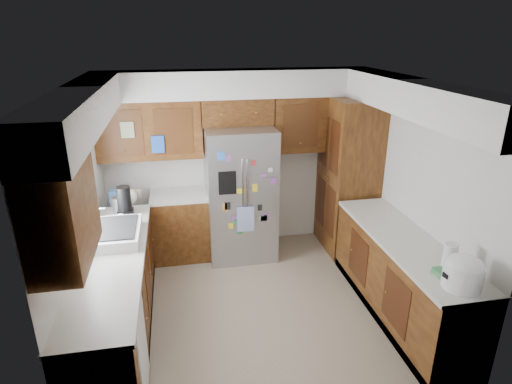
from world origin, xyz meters
The scene contains 12 objects.
floor centered at (0.00, 0.00, 0.00)m, with size 3.60×3.60×0.00m, color gray.
room_shell centered at (-0.11, 0.36, 1.82)m, with size 3.64×3.24×2.52m.
left_counter_run centered at (-1.36, 0.03, 0.43)m, with size 1.36×3.20×0.92m.
right_counter_run centered at (1.50, -0.47, 0.42)m, with size 0.63×2.25×0.92m.
pantry centered at (1.50, 1.15, 1.07)m, with size 0.60×0.90×2.15m, color #3C1D0B.
fridge centered at (0.00, 1.20, 0.90)m, with size 0.90×0.79×1.80m.
bridge_cabinet centered at (0.00, 1.43, 1.98)m, with size 0.96×0.34×0.35m, color #3C1D0B.
fridge_top_items centered at (-0.06, 1.43, 2.27)m, with size 0.92×0.27×0.26m.
sink_assembly centered at (-1.50, 0.10, 0.99)m, with size 0.52×0.70×0.37m.
left_counter_clutter centered at (-1.46, 0.85, 1.05)m, with size 0.37×0.78×0.38m.
rice_cooker centered at (1.50, -1.38, 1.07)m, with size 0.34×0.33×0.29m.
paper_towel centered at (1.55, -1.12, 1.06)m, with size 0.12×0.12×0.27m, color white.
Camera 1 is at (-0.80, -4.12, 2.98)m, focal length 30.00 mm.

